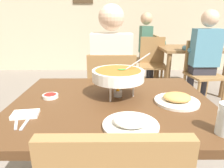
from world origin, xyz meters
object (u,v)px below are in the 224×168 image
at_px(chair_diner_main, 111,94).
at_px(diner_main, 111,69).
at_px(dining_table_main, 112,119).
at_px(patron_bg_left, 204,53).
at_px(patron_bg_middle, 147,44).
at_px(rice_plate, 131,123).
at_px(chair_bg_left, 202,69).
at_px(appetizer_plate, 177,99).
at_px(dining_table_far, 190,55).
at_px(chair_bg_right, 152,61).
at_px(curry_bowl, 118,75).
at_px(sauce_dish, 50,96).
at_px(chair_bg_middle, 149,56).

relative_size(chair_diner_main, diner_main, 0.69).
relative_size(dining_table_main, patron_bg_left, 0.84).
bearing_deg(patron_bg_middle, dining_table_main, -104.03).
relative_size(dining_table_main, patron_bg_middle, 0.84).
height_order(rice_plate, chair_bg_left, chair_bg_left).
height_order(appetizer_plate, dining_table_far, appetizer_plate).
xyz_separation_m(rice_plate, chair_bg_right, (0.64, 2.62, -0.26)).
bearing_deg(chair_diner_main, rice_plate, -85.75).
bearing_deg(patron_bg_middle, appetizer_plate, -96.94).
distance_m(dining_table_main, appetizer_plate, 0.38).
relative_size(diner_main, curry_bowl, 3.94).
distance_m(curry_bowl, chair_bg_right, 2.39).
bearing_deg(appetizer_plate, sauce_dish, 173.70).
xyz_separation_m(chair_bg_left, chair_bg_middle, (-0.56, 1.07, 0.00)).
relative_size(diner_main, patron_bg_left, 1.00).
relative_size(dining_table_main, chair_bg_left, 1.23).
distance_m(curry_bowl, patron_bg_left, 2.06).
height_order(dining_table_main, patron_bg_left, patron_bg_left).
xyz_separation_m(diner_main, rice_plate, (0.08, -1.05, 0.02)).
height_order(dining_table_main, rice_plate, rice_plate).
height_order(chair_bg_left, chair_bg_middle, same).
xyz_separation_m(diner_main, dining_table_far, (1.32, 1.48, -0.13)).
relative_size(rice_plate, patron_bg_left, 0.18).
relative_size(chair_diner_main, appetizer_plate, 3.75).
bearing_deg(patron_bg_middle, curry_bowl, -103.68).
bearing_deg(chair_bg_middle, appetizer_plate, -97.79).
bearing_deg(dining_table_far, appetizer_plate, -112.96).
bearing_deg(chair_bg_left, dining_table_far, 88.44).
xyz_separation_m(appetizer_plate, dining_table_far, (0.96, 2.27, -0.15)).
xyz_separation_m(dining_table_far, patron_bg_middle, (-0.62, 0.54, 0.13)).
relative_size(dining_table_main, chair_bg_right, 1.23).
height_order(rice_plate, patron_bg_middle, patron_bg_middle).
bearing_deg(diner_main, dining_table_main, -90.00).
distance_m(chair_diner_main, rice_plate, 1.05).
bearing_deg(rice_plate, dining_table_main, 104.81).
height_order(diner_main, patron_bg_left, same).
bearing_deg(chair_bg_right, rice_plate, -103.71).
distance_m(rice_plate, appetizer_plate, 0.38).
distance_m(curry_bowl, chair_bg_left, 2.12).
relative_size(diner_main, appetizer_plate, 5.46).
bearing_deg(chair_bg_right, chair_bg_middle, 86.87).
relative_size(dining_table_main, rice_plate, 4.61).
bearing_deg(dining_table_main, patron_bg_middle, 75.97).
distance_m(dining_table_main, rice_plate, 0.33).
bearing_deg(chair_bg_middle, curry_bowl, -104.51).
xyz_separation_m(dining_table_main, chair_bg_right, (0.71, 2.33, -0.12)).
relative_size(appetizer_plate, patron_bg_middle, 0.18).
bearing_deg(chair_bg_left, diner_main, -143.68).
distance_m(chair_diner_main, patron_bg_middle, 2.18).
xyz_separation_m(dining_table_main, patron_bg_left, (1.29, 1.70, 0.12)).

